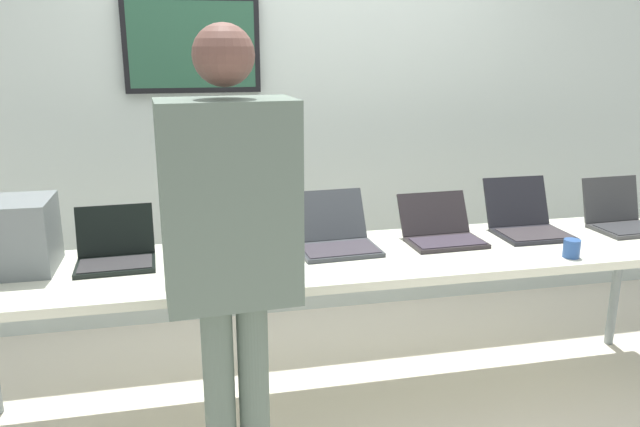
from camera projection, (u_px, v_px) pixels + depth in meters
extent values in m
cube|color=beige|center=(347.00, 403.00, 3.05)|extent=(8.00, 8.00, 0.04)
cube|color=silver|center=(303.00, 123.00, 3.78)|extent=(8.00, 0.06, 2.47)
cube|color=black|center=(192.00, 45.00, 3.48)|extent=(0.76, 0.05, 0.53)
cube|color=#28543C|center=(192.00, 45.00, 3.46)|extent=(0.70, 0.02, 0.47)
cube|color=beige|center=(349.00, 259.00, 2.85)|extent=(3.52, 0.70, 0.04)
cylinder|color=gray|center=(616.00, 286.00, 3.53)|extent=(0.05, 0.05, 0.72)
cube|color=slate|center=(1.00, 236.00, 2.60)|extent=(0.42, 0.32, 0.31)
cube|color=black|center=(116.00, 265.00, 2.68)|extent=(0.34, 0.25, 0.02)
cube|color=#2A2A2B|center=(116.00, 264.00, 2.66)|extent=(0.31, 0.19, 0.00)
cube|color=black|center=(115.00, 230.00, 2.77)|extent=(0.34, 0.07, 0.22)
cube|color=#295836|center=(115.00, 230.00, 2.78)|extent=(0.31, 0.05, 0.20)
cube|color=black|center=(230.00, 258.00, 2.77)|extent=(0.38, 0.26, 0.02)
cube|color=#29322E|center=(230.00, 256.00, 2.75)|extent=(0.35, 0.21, 0.00)
cube|color=black|center=(227.00, 222.00, 2.90)|extent=(0.37, 0.12, 0.22)
cube|color=silver|center=(227.00, 222.00, 2.90)|extent=(0.35, 0.10, 0.20)
cube|color=#35393D|center=(339.00, 250.00, 2.88)|extent=(0.38, 0.28, 0.02)
cube|color=#302C34|center=(340.00, 248.00, 2.86)|extent=(0.35, 0.22, 0.00)
cube|color=#35393D|center=(328.00, 215.00, 3.02)|extent=(0.37, 0.15, 0.23)
cube|color=white|center=(328.00, 215.00, 3.02)|extent=(0.35, 0.13, 0.20)
cube|color=#272224|center=(446.00, 243.00, 2.98)|extent=(0.37, 0.23, 0.02)
cube|color=#302934|center=(447.00, 241.00, 2.97)|extent=(0.34, 0.18, 0.00)
cube|color=#272224|center=(433.00, 213.00, 3.11)|extent=(0.37, 0.12, 0.20)
cube|color=black|center=(433.00, 213.00, 3.11)|extent=(0.34, 0.10, 0.17)
cube|color=black|center=(533.00, 235.00, 3.11)|extent=(0.35, 0.27, 0.02)
cube|color=#312C2F|center=(534.00, 233.00, 3.10)|extent=(0.32, 0.22, 0.00)
cube|color=black|center=(516.00, 201.00, 3.25)|extent=(0.35, 0.11, 0.25)
cube|color=#AECFED|center=(516.00, 201.00, 3.26)|extent=(0.32, 0.10, 0.22)
cube|color=#3C3C3E|center=(628.00, 229.00, 3.20)|extent=(0.35, 0.26, 0.02)
cube|color=#2E2F32|center=(630.00, 228.00, 3.19)|extent=(0.32, 0.21, 0.00)
cube|color=#3C3C3E|center=(611.00, 199.00, 3.31)|extent=(0.34, 0.09, 0.24)
cube|color=white|center=(610.00, 199.00, 3.32)|extent=(0.31, 0.07, 0.21)
cylinder|color=#5A695E|center=(220.00, 411.00, 2.20)|extent=(0.12, 0.12, 0.85)
cylinder|color=#5A695E|center=(254.00, 405.00, 2.23)|extent=(0.12, 0.12, 0.85)
cube|color=#5A695E|center=(229.00, 203.00, 2.01)|extent=(0.46, 0.29, 0.67)
sphere|color=brown|center=(224.00, 55.00, 1.89)|extent=(0.20, 0.20, 0.20)
cylinder|color=#5A695E|center=(178.00, 262.00, 2.31)|extent=(0.09, 0.32, 0.07)
cylinder|color=#5A695E|center=(264.00, 254.00, 2.40)|extent=(0.09, 0.32, 0.07)
cylinder|color=#2A5094|center=(572.00, 248.00, 2.80)|extent=(0.08, 0.08, 0.08)
cube|color=white|center=(291.00, 272.00, 2.62)|extent=(0.28, 0.34, 0.00)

